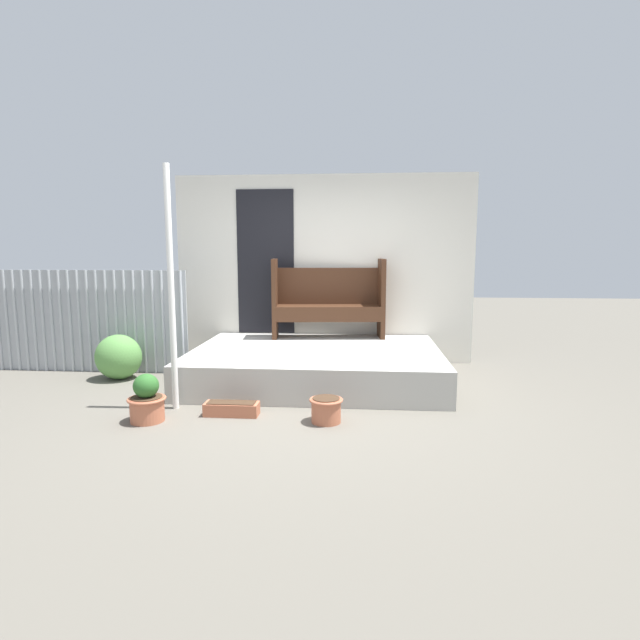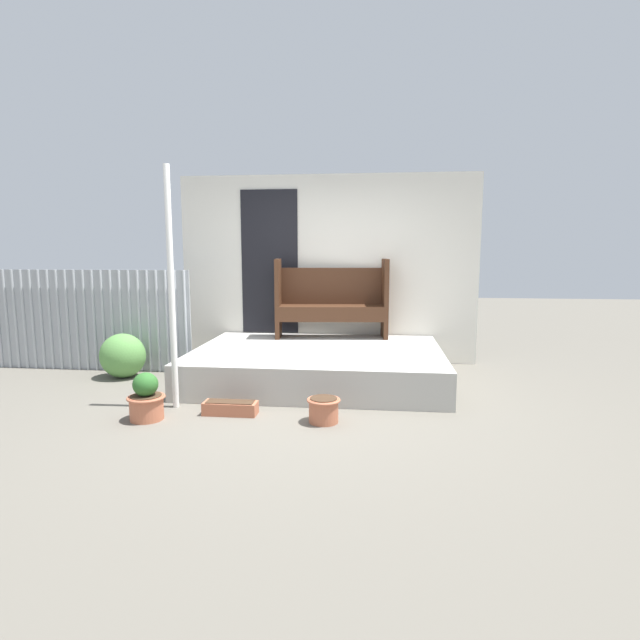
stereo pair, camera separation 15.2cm
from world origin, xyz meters
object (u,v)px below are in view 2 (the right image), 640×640
(support_post, at_px, (171,289))
(shrub_by_fence, at_px, (123,356))
(flower_pot_left, at_px, (146,399))
(bench, at_px, (331,298))
(planter_box_rect, at_px, (230,408))
(flower_pot_middle, at_px, (324,409))

(support_post, bearing_deg, shrub_by_fence, 136.34)
(flower_pot_left, bearing_deg, shrub_by_fence, 124.25)
(bench, bearing_deg, support_post, -130.37)
(planter_box_rect, bearing_deg, shrub_by_fence, 144.61)
(support_post, relative_size, flower_pot_left, 5.30)
(bench, distance_m, flower_pot_left, 2.94)
(bench, xyz_separation_m, shrub_by_fence, (-2.51, -0.96, -0.65))
(support_post, distance_m, shrub_by_fence, 1.79)
(planter_box_rect, bearing_deg, support_post, 165.03)
(support_post, bearing_deg, bench, 55.35)
(bench, relative_size, planter_box_rect, 2.95)
(planter_box_rect, bearing_deg, bench, 70.26)
(support_post, distance_m, bench, 2.47)
(support_post, distance_m, planter_box_rect, 1.29)
(support_post, distance_m, flower_pot_left, 1.08)
(support_post, xyz_separation_m, shrub_by_fence, (-1.11, 1.06, -0.92))
(flower_pot_middle, xyz_separation_m, planter_box_rect, (-0.92, 0.12, -0.06))
(support_post, height_order, flower_pot_left, support_post)
(planter_box_rect, bearing_deg, flower_pot_left, -162.84)
(bench, height_order, shrub_by_fence, bench)
(flower_pot_middle, bearing_deg, support_post, 169.49)
(flower_pot_middle, bearing_deg, planter_box_rect, 172.54)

